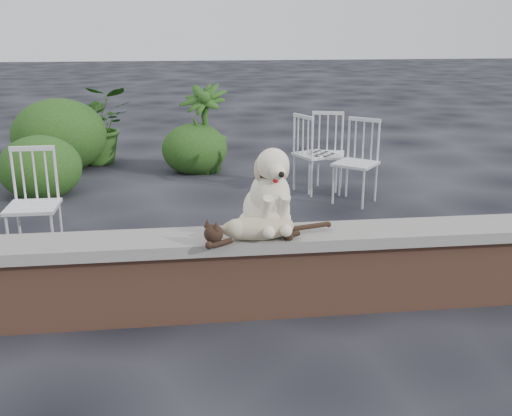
{
  "coord_description": "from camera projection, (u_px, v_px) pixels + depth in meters",
  "views": [
    {
      "loc": [
        -1.27,
        -3.8,
        1.95
      ],
      "look_at": [
        -0.76,
        0.2,
        0.7
      ],
      "focal_mm": 41.85,
      "sensor_mm": 36.0,
      "label": 1
    }
  ],
  "objects": [
    {
      "name": "ground",
      "position": [
        364.0,
        304.0,
        4.33
      ],
      "size": [
        60.0,
        60.0,
        0.0
      ],
      "primitive_type": "plane",
      "color": "black",
      "rests_on": "ground"
    },
    {
      "name": "brick_wall",
      "position": [
        366.0,
        272.0,
        4.25
      ],
      "size": [
        6.0,
        0.3,
        0.5
      ],
      "primitive_type": "cube",
      "color": "brown",
      "rests_on": "ground"
    },
    {
      "name": "capstone",
      "position": [
        368.0,
        234.0,
        4.17
      ],
      "size": [
        6.2,
        0.4,
        0.08
      ],
      "primitive_type": "cube",
      "color": "slate",
      "rests_on": "brick_wall"
    },
    {
      "name": "dog",
      "position": [
        267.0,
        188.0,
        4.01
      ],
      "size": [
        0.49,
        0.6,
        0.62
      ],
      "primitive_type": null,
      "rotation": [
        0.0,
        0.0,
        0.17
      ],
      "color": "beige",
      "rests_on": "capstone"
    },
    {
      "name": "cat",
      "position": [
        258.0,
        227.0,
        3.92
      ],
      "size": [
        1.11,
        0.44,
        0.18
      ],
      "primitive_type": null,
      "rotation": [
        0.0,
        0.0,
        0.17
      ],
      "color": "tan",
      "rests_on": "capstone"
    },
    {
      "name": "chair_d",
      "position": [
        326.0,
        153.0,
        7.11
      ],
      "size": [
        0.7,
        0.7,
        0.94
      ],
      "primitive_type": null,
      "rotation": [
        0.0,
        0.0,
        -0.29
      ],
      "color": "white",
      "rests_on": "ground"
    },
    {
      "name": "chair_b",
      "position": [
        356.0,
        162.0,
        6.65
      ],
      "size": [
        0.79,
        0.79,
        0.94
      ],
      "primitive_type": null,
      "rotation": [
        0.0,
        0.0,
        -0.7
      ],
      "color": "white",
      "rests_on": "ground"
    },
    {
      "name": "chair_e",
      "position": [
        316.0,
        153.0,
        7.1
      ],
      "size": [
        0.74,
        0.74,
        0.94
      ],
      "primitive_type": null,
      "rotation": [
        0.0,
        0.0,
        1.99
      ],
      "color": "white",
      "rests_on": "ground"
    },
    {
      "name": "chair_a",
      "position": [
        32.0,
        205.0,
        5.08
      ],
      "size": [
        0.56,
        0.56,
        0.94
      ],
      "primitive_type": null,
      "rotation": [
        0.0,
        0.0,
        0.0
      ],
      "color": "white",
      "rests_on": "ground"
    },
    {
      "name": "potted_plant_a",
      "position": [
        99.0,
        125.0,
        8.56
      ],
      "size": [
        1.04,
        0.91,
        1.12
      ],
      "primitive_type": "imported",
      "rotation": [
        0.0,
        0.0,
        0.04
      ],
      "color": "#204212",
      "rests_on": "ground"
    },
    {
      "name": "potted_plant_b",
      "position": [
        203.0,
        129.0,
        8.05
      ],
      "size": [
        0.89,
        0.89,
        1.18
      ],
      "primitive_type": "imported",
      "rotation": [
        0.0,
        0.0,
        -0.49
      ],
      "color": "#204212",
      "rests_on": "ground"
    },
    {
      "name": "shrubbery",
      "position": [
        81.0,
        145.0,
        7.94
      ],
      "size": [
        2.94,
        2.49,
        1.03
      ],
      "color": "#204212",
      "rests_on": "ground"
    }
  ]
}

